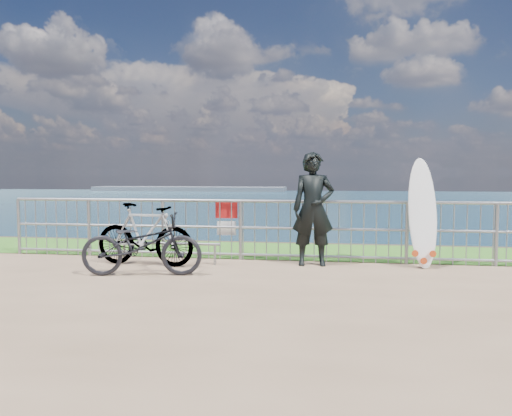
% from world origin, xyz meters
% --- Properties ---
extents(grass_strip, '(120.00, 120.00, 0.00)m').
position_xyz_m(grass_strip, '(0.00, 2.70, 0.01)').
color(grass_strip, '#31711F').
rests_on(grass_strip, ground).
extents(seascape, '(260.00, 260.00, 5.00)m').
position_xyz_m(seascape, '(-43.75, 147.49, -4.03)').
color(seascape, brown).
rests_on(seascape, ground).
extents(railing, '(10.06, 0.10, 1.13)m').
position_xyz_m(railing, '(0.01, 1.60, 0.58)').
color(railing, gray).
rests_on(railing, ground).
extents(surfer, '(0.77, 0.55, 1.98)m').
position_xyz_m(surfer, '(0.86, 1.23, 0.99)').
color(surfer, black).
rests_on(surfer, ground).
extents(surfboard, '(0.57, 0.52, 1.89)m').
position_xyz_m(surfboard, '(2.72, 1.34, 0.87)').
color(surfboard, white).
rests_on(surfboard, ground).
extents(bicycle_near, '(1.97, 0.98, 0.99)m').
position_xyz_m(bicycle_near, '(-1.78, -0.04, 0.50)').
color(bicycle_near, black).
rests_on(bicycle_near, ground).
extents(bicycle_far, '(1.87, 0.72, 1.09)m').
position_xyz_m(bicycle_far, '(-2.05, 0.77, 0.55)').
color(bicycle_far, black).
rests_on(bicycle_far, ground).
extents(bike_rack, '(1.88, 0.05, 0.39)m').
position_xyz_m(bike_rack, '(-1.69, 1.00, 0.32)').
color(bike_rack, gray).
rests_on(bike_rack, ground).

